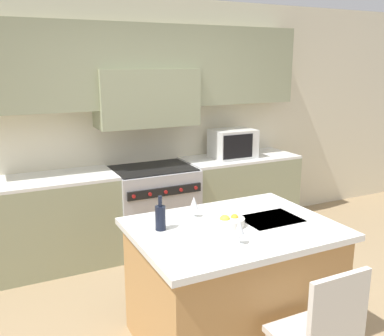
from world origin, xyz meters
TOP-DOWN VIEW (x-y plane):
  - back_cabinetry at (0.00, 2.19)m, footprint 10.00×0.46m
  - back_counter at (0.00, 1.94)m, footprint 3.61×0.62m
  - range_stove at (0.00, 1.92)m, footprint 0.87×0.70m
  - microwave at (1.01, 1.94)m, footprint 0.49×0.38m
  - kitchen_island at (-0.08, 0.13)m, footprint 1.41×1.05m
  - island_chair at (-0.00, -0.70)m, footprint 0.42×0.40m
  - wine_bottle at (-0.57, 0.30)m, footprint 0.07×0.07m
  - wine_glass_near at (-0.21, -0.15)m, footprint 0.06×0.06m
  - wine_glass_far at (-0.25, 0.41)m, footprint 0.06×0.06m
  - fruit_bowl at (-0.11, 0.15)m, footprint 0.21×0.21m

SIDE VIEW (x-z plane):
  - kitchen_island at x=-0.08m, z-range 0.00..0.90m
  - range_stove at x=0.00m, z-range 0.00..0.91m
  - back_counter at x=0.00m, z-range 0.00..0.93m
  - island_chair at x=0.00m, z-range 0.06..1.00m
  - fruit_bowl at x=-0.11m, z-range 0.89..0.97m
  - wine_bottle at x=-0.57m, z-range 0.87..1.11m
  - wine_glass_near at x=-0.21m, z-range 0.92..1.08m
  - wine_glass_far at x=-0.25m, z-range 0.92..1.08m
  - microwave at x=1.01m, z-range 0.93..1.26m
  - back_cabinetry at x=0.00m, z-range 0.25..2.95m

